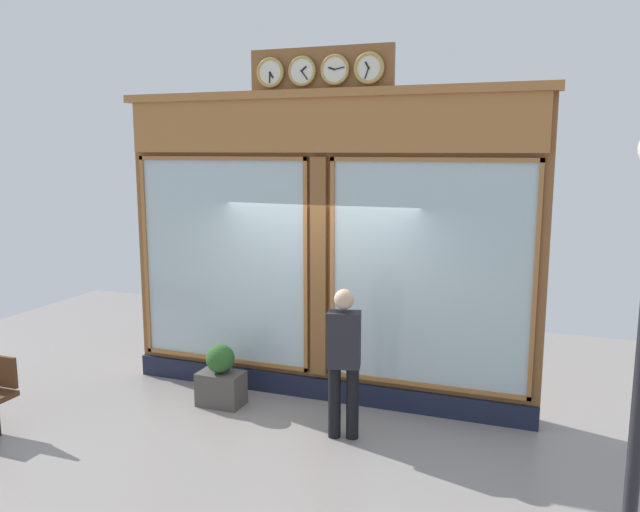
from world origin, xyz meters
The scene contains 4 objects.
shop_facade centered at (0.00, -0.13, 1.97)m, with size 5.46×0.42×4.36m.
pedestrian centered at (-0.63, 0.96, 0.93)m, with size 0.40×0.30×1.69m.
planter_box centered at (1.09, 0.62, 0.21)m, with size 0.56×0.36×0.42m, color #4C4742.
planter_shrub centered at (1.09, 0.62, 0.60)m, with size 0.36×0.36×0.36m, color #285623.
Camera 1 is at (-2.73, 7.29, 3.18)m, focal length 35.77 mm.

